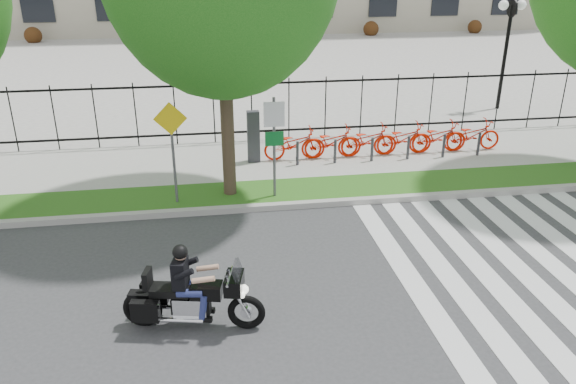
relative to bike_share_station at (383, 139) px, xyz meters
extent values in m
plane|color=#343436|center=(-3.72, -7.20, -0.63)|extent=(120.00, 120.00, 0.00)
cube|color=#A29F98|center=(-3.72, -3.10, -0.55)|extent=(60.00, 0.20, 0.15)
cube|color=#255615|center=(-3.72, -2.25, -0.55)|extent=(60.00, 1.50, 0.15)
cube|color=gray|center=(-3.72, 0.25, -0.55)|extent=(60.00, 3.50, 0.15)
cube|color=gray|center=(-3.72, 17.80, -0.58)|extent=(80.00, 34.00, 0.10)
cylinder|color=black|center=(6.28, 4.80, 1.37)|extent=(0.14, 0.14, 4.00)
cylinder|color=black|center=(6.28, 4.80, 3.27)|extent=(0.06, 0.70, 0.70)
sphere|color=white|center=(5.93, 4.80, 3.37)|extent=(0.36, 0.36, 0.36)
sphere|color=white|center=(6.63, 4.80, 3.37)|extent=(0.36, 0.36, 0.36)
cylinder|color=#36281D|center=(-4.70, -2.25, 1.49)|extent=(0.32, 0.32, 3.93)
cube|color=#2D2D33|center=(-3.87, 0.00, 0.27)|extent=(0.35, 0.25, 1.50)
imported|color=red|center=(-2.67, 0.00, -0.01)|extent=(1.80, 0.63, 0.95)
cylinder|color=#2D2D33|center=(-2.67, -0.50, -0.13)|extent=(0.08, 0.08, 0.70)
imported|color=red|center=(-1.57, 0.00, -0.01)|extent=(1.80, 0.63, 0.95)
cylinder|color=#2D2D33|center=(-1.57, -0.50, -0.13)|extent=(0.08, 0.08, 0.70)
imported|color=red|center=(-0.47, 0.00, -0.01)|extent=(1.80, 0.63, 0.95)
cylinder|color=#2D2D33|center=(-0.47, -0.50, -0.13)|extent=(0.08, 0.08, 0.70)
imported|color=red|center=(0.63, 0.00, -0.01)|extent=(1.80, 0.63, 0.95)
cylinder|color=#2D2D33|center=(0.63, -0.50, -0.13)|extent=(0.08, 0.08, 0.70)
imported|color=red|center=(1.73, 0.00, -0.01)|extent=(1.80, 0.63, 0.95)
cylinder|color=#2D2D33|center=(1.73, -0.50, -0.13)|extent=(0.08, 0.08, 0.70)
imported|color=red|center=(2.83, 0.00, -0.01)|extent=(1.80, 0.63, 0.95)
cylinder|color=#2D2D33|center=(2.83, -0.50, -0.13)|extent=(0.08, 0.08, 0.70)
cylinder|color=#59595B|center=(-3.61, -2.60, 0.77)|extent=(0.07, 0.07, 2.50)
cube|color=white|center=(-3.61, -2.64, 1.62)|extent=(0.50, 0.03, 0.60)
cube|color=#0C6626|center=(-3.61, -2.64, 1.02)|extent=(0.45, 0.03, 0.35)
cylinder|color=#59595B|center=(-6.02, -2.60, 0.72)|extent=(0.07, 0.07, 2.40)
cube|color=yellow|center=(-6.02, -2.64, 1.62)|extent=(0.78, 0.03, 0.78)
torus|color=black|center=(-4.76, -7.69, -0.32)|extent=(0.64, 0.25, 0.63)
torus|color=black|center=(-6.45, -7.33, -0.32)|extent=(0.68, 0.27, 0.67)
cube|color=black|center=(-4.93, -7.65, 0.24)|extent=(0.37, 0.55, 0.27)
cube|color=#26262B|center=(-4.87, -7.66, 0.45)|extent=(0.23, 0.47, 0.28)
cube|color=silver|center=(-5.65, -7.50, -0.22)|extent=(0.60, 0.42, 0.36)
cube|color=black|center=(-5.38, -7.56, 0.08)|extent=(0.56, 0.41, 0.24)
cube|color=black|center=(-5.96, -7.43, 0.06)|extent=(0.69, 0.45, 0.13)
cube|color=black|center=(-6.32, -7.36, 0.27)|extent=(0.15, 0.32, 0.31)
cube|color=black|center=(-6.37, -7.62, -0.17)|extent=(0.48, 0.24, 0.36)
cube|color=black|center=(-6.26, -7.09, -0.17)|extent=(0.48, 0.24, 0.36)
cube|color=black|center=(-5.78, -7.47, 0.39)|extent=(0.29, 0.40, 0.47)
sphere|color=tan|center=(-5.75, -7.48, 0.74)|extent=(0.21, 0.21, 0.21)
sphere|color=black|center=(-5.75, -7.48, 0.78)|extent=(0.25, 0.25, 0.25)
camera|label=1|loc=(-5.27, -15.41, 5.11)|focal=35.00mm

